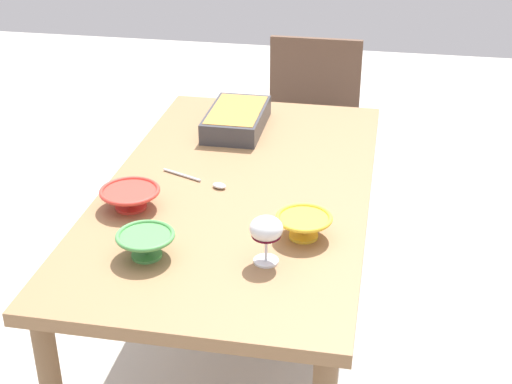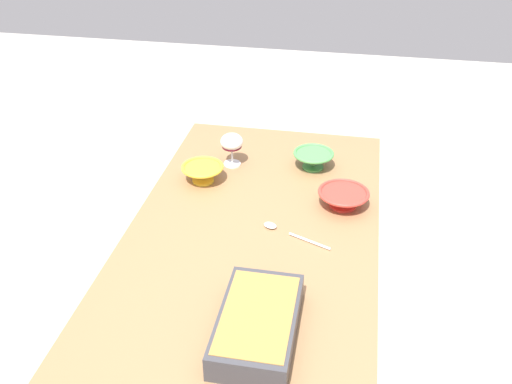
% 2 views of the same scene
% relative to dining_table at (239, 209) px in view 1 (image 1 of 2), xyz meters
% --- Properties ---
extents(ground_plane, '(8.00, 8.00, 0.00)m').
position_rel_dining_table_xyz_m(ground_plane, '(0.00, 0.00, -0.66)').
color(ground_plane, '#B2ADA3').
extents(dining_table, '(1.46, 0.80, 0.75)m').
position_rel_dining_table_xyz_m(dining_table, '(0.00, 0.00, 0.00)').
color(dining_table, olive).
rests_on(dining_table, ground_plane).
extents(chair, '(0.39, 0.43, 0.88)m').
position_rel_dining_table_xyz_m(chair, '(1.08, -0.10, -0.17)').
color(chair, '#595959').
rests_on(chair, ground_plane).
extents(wine_glass, '(0.08, 0.08, 0.13)m').
position_rel_dining_table_xyz_m(wine_glass, '(-0.40, -0.16, 0.17)').
color(wine_glass, white).
rests_on(wine_glass, dining_table).
extents(casserole_dish, '(0.33, 0.19, 0.07)m').
position_rel_dining_table_xyz_m(casserole_dish, '(0.44, 0.10, 0.12)').
color(casserole_dish, '#38383D').
rests_on(casserole_dish, dining_table).
extents(mixing_bowl, '(0.17, 0.17, 0.06)m').
position_rel_dining_table_xyz_m(mixing_bowl, '(-0.19, 0.27, 0.12)').
color(mixing_bowl, red).
rests_on(mixing_bowl, dining_table).
extents(small_bowl, '(0.15, 0.15, 0.06)m').
position_rel_dining_table_xyz_m(small_bowl, '(-0.27, -0.23, 0.12)').
color(small_bowl, yellow).
rests_on(small_bowl, dining_table).
extents(serving_bowl, '(0.15, 0.15, 0.07)m').
position_rel_dining_table_xyz_m(serving_bowl, '(-0.44, 0.15, 0.12)').
color(serving_bowl, '#4C994C').
rests_on(serving_bowl, dining_table).
extents(serving_spoon, '(0.11, 0.23, 0.01)m').
position_rel_dining_table_xyz_m(serving_spoon, '(-0.01, 0.10, 0.09)').
color(serving_spoon, silver).
rests_on(serving_spoon, dining_table).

